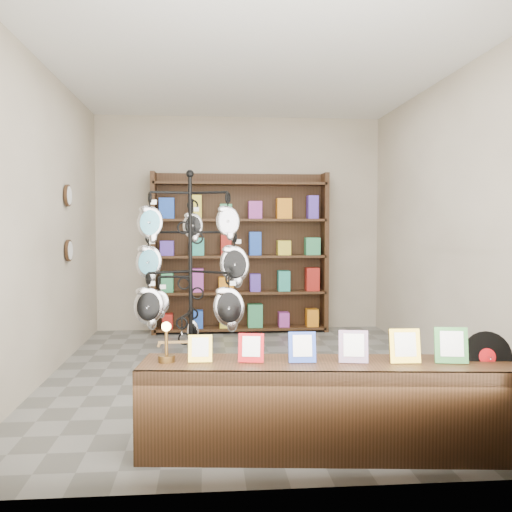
{
  "coord_description": "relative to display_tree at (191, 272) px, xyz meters",
  "views": [
    {
      "loc": [
        -0.47,
        -5.58,
        1.47
      ],
      "look_at": [
        -0.07,
        -1.0,
        1.23
      ],
      "focal_mm": 40.0,
      "sensor_mm": 36.0,
      "label": 1
    }
  ],
  "objects": [
    {
      "name": "room_envelope",
      "position": [
        0.59,
        1.04,
        0.75
      ],
      "size": [
        5.0,
        5.0,
        5.0
      ],
      "color": "beige",
      "rests_on": "ground"
    },
    {
      "name": "front_shelf",
      "position": [
        0.9,
        -0.98,
        -0.81
      ],
      "size": [
        2.44,
        0.74,
        0.85
      ],
      "rotation": [
        0.0,
        0.0,
        -0.1
      ],
      "color": "black",
      "rests_on": "ground"
    },
    {
      "name": "display_tree",
      "position": [
        0.0,
        0.0,
        0.0
      ],
      "size": [
        0.98,
        0.84,
        1.91
      ],
      "rotation": [
        0.0,
        0.0,
        -0.05
      ],
      "color": "black",
      "rests_on": "ground"
    },
    {
      "name": "ground",
      "position": [
        0.59,
        1.04,
        -1.1
      ],
      "size": [
        5.0,
        5.0,
        0.0
      ],
      "primitive_type": "plane",
      "color": "slate",
      "rests_on": "ground"
    },
    {
      "name": "back_shelving",
      "position": [
        0.59,
        3.33,
        -0.07
      ],
      "size": [
        2.42,
        0.36,
        2.2
      ],
      "color": "black",
      "rests_on": "ground"
    },
    {
      "name": "wall_clocks",
      "position": [
        -1.38,
        1.84,
        0.4
      ],
      "size": [
        0.03,
        0.24,
        0.84
      ],
      "color": "black",
      "rests_on": "ground"
    }
  ]
}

